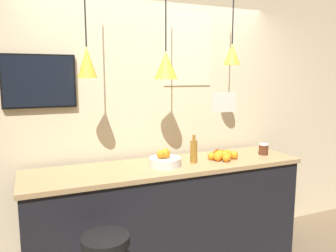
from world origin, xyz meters
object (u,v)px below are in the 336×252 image
at_px(fruit_bowl, 165,160).
at_px(juice_bottle, 194,151).
at_px(spread_jar, 264,149).
at_px(mounted_tv, 39,81).

distance_m(fruit_bowl, juice_bottle, 0.29).
xyz_separation_m(fruit_bowl, juice_bottle, (0.29, 0.00, 0.06)).
xyz_separation_m(juice_bottle, spread_jar, (0.79, 0.00, -0.05)).
bearing_deg(spread_jar, fruit_bowl, -179.89).
bearing_deg(juice_bottle, fruit_bowl, -179.60).
bearing_deg(fruit_bowl, juice_bottle, 0.40).
distance_m(fruit_bowl, spread_jar, 1.08).
bearing_deg(juice_bottle, spread_jar, 0.00).
height_order(fruit_bowl, spread_jar, fruit_bowl).
bearing_deg(fruit_bowl, mounted_tv, 157.49).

